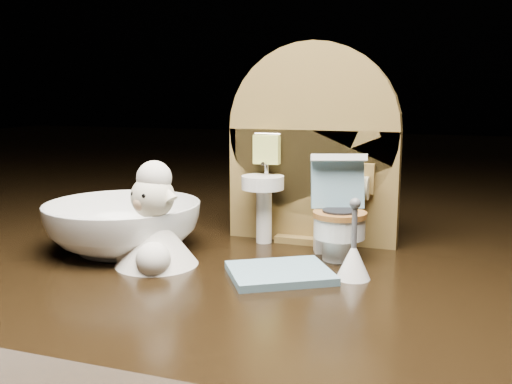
% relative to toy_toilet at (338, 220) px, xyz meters
% --- Properties ---
extents(backdrop_panel, '(0.13, 0.05, 0.15)m').
position_rel_toy_toilet_xyz_m(backdrop_panel, '(-0.03, 0.04, 0.04)').
color(backdrop_panel, brown).
rests_on(backdrop_panel, ground).
extents(toy_toilet, '(0.04, 0.05, 0.07)m').
position_rel_toy_toilet_xyz_m(toy_toilet, '(0.00, 0.00, 0.00)').
color(toy_toilet, white).
rests_on(toy_toilet, ground).
extents(bath_mat, '(0.08, 0.08, 0.00)m').
position_rel_toy_toilet_xyz_m(bath_mat, '(-0.03, -0.06, -0.02)').
color(bath_mat, '#648A9A').
rests_on(bath_mat, ground).
extents(toilet_brush, '(0.02, 0.02, 0.05)m').
position_rel_toy_toilet_xyz_m(toilet_brush, '(0.02, -0.04, -0.01)').
color(toilet_brush, white).
rests_on(toilet_brush, ground).
extents(plush_lamb, '(0.06, 0.06, 0.07)m').
position_rel_toy_toilet_xyz_m(plush_lamb, '(-0.11, -0.06, -0.00)').
color(plush_lamb, silver).
rests_on(plush_lamb, ground).
extents(ceramic_bowl, '(0.12, 0.12, 0.04)m').
position_rel_toy_toilet_xyz_m(ceramic_bowl, '(-0.15, -0.03, -0.01)').
color(ceramic_bowl, white).
rests_on(ceramic_bowl, ground).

